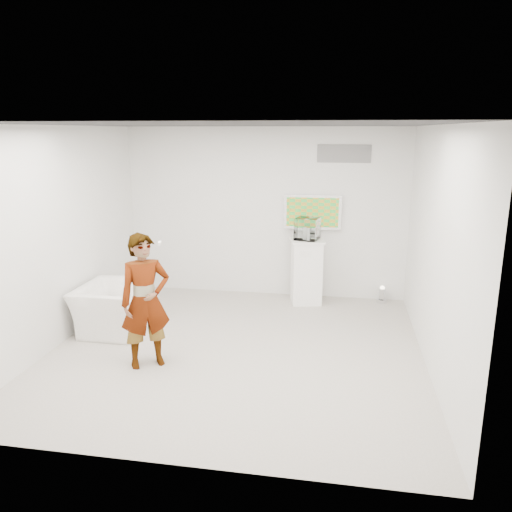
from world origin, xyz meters
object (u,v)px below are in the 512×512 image
person (145,301)px  armchair (113,308)px  tv (313,212)px  floor_uplight (382,295)px  pedestal (306,271)px

person → armchair: (-0.95, 1.00, -0.51)m
tv → floor_uplight: tv is taller
pedestal → floor_uplight: 1.40m
person → pedestal: bearing=22.3°
armchair → tv: bearing=-52.8°
tv → floor_uplight: (1.26, -0.12, -1.41)m
armchair → pedestal: (2.76, 1.76, 0.21)m
person → armchair: bearing=99.1°
tv → person: (-1.88, -3.08, -0.69)m
armchair → floor_uplight: 4.53m
pedestal → floor_uplight: (1.32, 0.21, -0.42)m
pedestal → person: bearing=-123.4°
tv → armchair: (-2.82, -2.08, -1.20)m
person → floor_uplight: 4.37m
person → pedestal: size_ratio=1.53×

